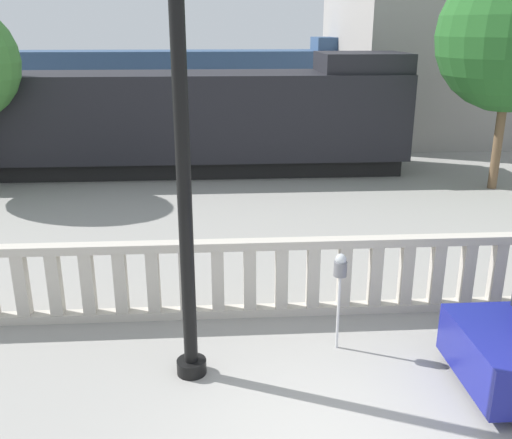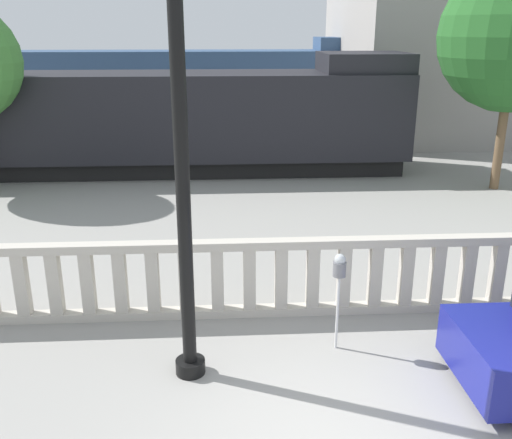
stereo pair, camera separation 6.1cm
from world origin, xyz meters
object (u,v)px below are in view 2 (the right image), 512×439
Objects in this scene: train_near at (130,121)px; train_far at (184,86)px; parking_meter at (339,272)px; lamppost at (182,158)px.

train_far reaches higher than train_near.
parking_meter is 12.13m from train_near.
train_far is (-1.26, 21.22, -1.21)m from lamppost.
lamppost is 2.86m from parking_meter.
train_near is 9.57m from train_far.
lamppost reaches higher than train_near.
train_far is at bearing 93.41° from lamppost.
train_far reaches higher than parking_meter.
train_near is at bearing -97.21° from train_far.
lamppost is 12.07m from train_near.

